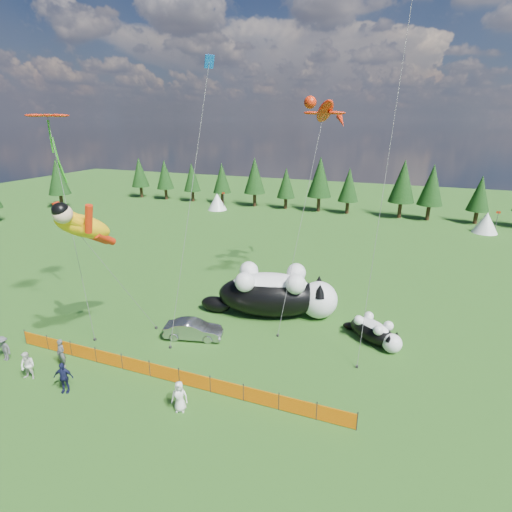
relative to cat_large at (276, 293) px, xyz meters
The scene contains 16 objects.
ground 8.21m from the cat_large, 115.00° to the right, with size 160.00×160.00×0.00m, color #10370A.
safety_fence 10.87m from the cat_large, 108.25° to the right, with size 22.06×0.06×1.10m.
tree_line 37.96m from the cat_large, 95.12° to the left, with size 90.00×4.00×8.00m, color black, non-canonical shape.
festival_tents 33.63m from the cat_large, 76.90° to the left, with size 50.00×3.20×2.80m, color white, non-canonical shape.
cat_large is the anchor object (origin of this frame).
cat_small 7.77m from the cat_large, 11.05° to the right, with size 4.20×3.40×1.73m.
car 6.98m from the cat_large, 127.39° to the right, with size 1.39×4.00×1.32m, color #A4A3A8.
spectator_a 15.15m from the cat_large, 131.43° to the right, with size 0.67×0.44×1.83m, color #4F4F53.
spectator_b 16.96m from the cat_large, 129.79° to the right, with size 0.85×0.50×1.75m, color white.
spectator_c 15.40m from the cat_large, 121.25° to the right, with size 1.08×0.55×1.84m, color #16193C.
spectator_d 18.50m from the cat_large, 138.98° to the right, with size 1.07×0.55×1.66m, color #4F4F53.
spectator_e 12.24m from the cat_large, 95.52° to the right, with size 0.85×0.55×1.73m, color white.
superhero_kite 14.41m from the cat_large, 136.18° to the right, with size 4.75×6.17×10.79m.
gecko_kite 14.18m from the cat_large, 67.61° to the left, with size 4.87×11.37×17.06m.
flower_kite 19.54m from the cat_large, 154.47° to the right, with size 4.64×3.40×14.96m.
diamond_kite_a 16.00m from the cat_large, 155.05° to the right, with size 1.35×6.02×19.01m.
Camera 1 is at (12.11, -19.44, 14.42)m, focal length 28.00 mm.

